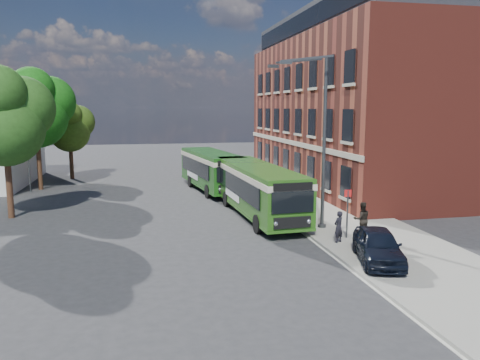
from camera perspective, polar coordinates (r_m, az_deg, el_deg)
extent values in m
plane|color=#2C2C2F|center=(25.92, -2.53, -5.56)|extent=(120.00, 120.00, 0.00)
cube|color=gray|center=(35.17, 6.63, -1.65)|extent=(6.00, 48.00, 0.15)
cube|color=beige|center=(34.35, 1.80, -1.97)|extent=(0.12, 48.00, 0.01)
cube|color=maroon|center=(40.97, 14.39, 7.94)|extent=(12.00, 26.00, 12.00)
cube|color=#B5AF99|center=(38.79, 6.20, 4.58)|extent=(0.12, 26.00, 0.35)
cube|color=#212329|center=(41.51, 14.79, 17.79)|extent=(10.80, 24.80, 2.20)
cube|color=black|center=(39.45, 7.33, 18.48)|extent=(0.08, 24.00, 1.40)
cylinder|color=#393C3F|center=(38.76, -24.57, 5.17)|extent=(0.10, 0.10, 9.00)
cube|color=#B11423|center=(38.67, -24.30, 11.27)|extent=(0.90, 0.02, 0.60)
cylinder|color=#393C3F|center=(25.38, 9.94, -5.66)|extent=(0.44, 0.44, 0.30)
cylinder|color=#393C3F|center=(24.66, 10.21, 4.18)|extent=(0.18, 0.18, 9.00)
cube|color=#393C3F|center=(23.70, 8.20, 14.46)|extent=(2.58, 0.46, 0.37)
cube|color=#393C3F|center=(24.83, 7.23, 14.22)|extent=(2.58, 0.46, 0.37)
cube|color=#393C3F|center=(22.83, 5.61, 14.09)|extent=(0.55, 0.22, 0.16)
cube|color=#393C3F|center=(24.89, 4.08, 13.67)|extent=(0.55, 0.22, 0.16)
cylinder|color=#393C3F|center=(23.31, 12.94, -4.26)|extent=(0.08, 0.08, 2.50)
cube|color=red|center=(23.09, 13.03, -1.60)|extent=(0.35, 0.04, 0.35)
cube|color=#275916|center=(27.94, 2.09, -0.78)|extent=(3.15, 11.61, 2.45)
cube|color=#275916|center=(28.18, 2.08, -3.34)|extent=(3.19, 11.65, 0.14)
cube|color=black|center=(27.86, -0.61, -0.55)|extent=(0.63, 9.67, 1.10)
cube|color=black|center=(28.60, 4.36, -0.33)|extent=(0.63, 9.67, 1.10)
cube|color=beige|center=(27.82, 2.10, 0.89)|extent=(3.21, 11.67, 0.32)
cube|color=#275916|center=(27.77, 2.10, 1.63)|extent=(3.04, 11.50, 0.12)
cube|color=black|center=(22.56, 6.44, -2.71)|extent=(2.15, 0.20, 1.05)
cube|color=black|center=(22.41, 6.48, -0.83)|extent=(2.00, 0.19, 0.38)
cube|color=black|center=(22.77, 6.41, -5.18)|extent=(1.90, 0.19, 0.55)
sphere|color=silver|center=(22.50, 4.37, -5.32)|extent=(0.26, 0.26, 0.26)
sphere|color=silver|center=(23.11, 8.36, -5.01)|extent=(0.26, 0.26, 0.26)
cube|color=black|center=(33.40, -0.84, 1.19)|extent=(2.00, 0.19, 0.90)
cube|color=white|center=(28.66, -0.98, -1.81)|extent=(0.22, 3.20, 0.45)
cylinder|color=black|center=(24.18, 2.19, -5.40)|extent=(0.34, 1.01, 1.00)
cylinder|color=black|center=(24.96, 7.35, -5.01)|extent=(0.34, 1.01, 1.00)
cylinder|color=black|center=(30.66, -1.64, -2.34)|extent=(0.34, 1.01, 1.00)
cylinder|color=black|center=(31.28, 2.53, -2.12)|extent=(0.34, 1.01, 1.00)
cube|color=#194F15|center=(36.54, -3.51, 1.48)|extent=(3.84, 9.97, 2.45)
cube|color=#194F15|center=(36.73, -3.49, -0.49)|extent=(3.89, 10.01, 0.14)
cube|color=black|center=(36.48, -5.57, 1.64)|extent=(1.19, 7.85, 1.10)
cube|color=black|center=(37.19, -1.75, 1.82)|extent=(1.19, 7.85, 1.10)
cube|color=beige|center=(36.45, -3.52, 2.77)|extent=(3.91, 10.04, 0.32)
cube|color=#194F15|center=(36.41, -3.53, 3.33)|extent=(3.73, 9.86, 0.12)
cube|color=black|center=(31.90, -1.02, 0.74)|extent=(2.14, 0.38, 1.05)
cube|color=black|center=(31.80, -1.02, 2.08)|extent=(1.99, 0.36, 0.38)
cube|color=black|center=(32.05, -1.01, -1.03)|extent=(1.89, 0.35, 0.55)
sphere|color=silver|center=(31.81, -2.47, -1.11)|extent=(0.26, 0.26, 0.26)
sphere|color=silver|center=(32.35, 0.40, -0.94)|extent=(0.26, 0.26, 0.26)
cube|color=black|center=(41.20, -5.44, 2.61)|extent=(1.99, 0.36, 0.90)
cube|color=white|center=(37.25, -5.84, 0.62)|extent=(0.49, 3.17, 0.45)
cylinder|color=black|center=(33.51, -3.92, -1.40)|extent=(0.42, 1.03, 1.00)
cylinder|color=black|center=(34.22, -0.15, -1.16)|extent=(0.42, 1.03, 1.00)
cylinder|color=black|center=(38.39, -6.04, -0.12)|extent=(0.42, 1.03, 1.00)
cylinder|color=black|center=(39.01, -2.70, 0.06)|extent=(0.42, 1.03, 1.00)
imported|color=black|center=(20.16, 16.49, -7.65)|extent=(2.72, 4.39, 1.40)
imported|color=black|center=(22.51, 11.92, -5.61)|extent=(0.66, 0.59, 1.50)
imported|color=black|center=(23.79, 14.62, -4.66)|extent=(0.91, 0.75, 1.72)
cylinder|color=#3D2516|center=(30.44, -26.31, -0.71)|extent=(0.36, 0.36, 3.75)
sphere|color=#214A16|center=(30.12, -26.75, 5.70)|extent=(4.43, 4.43, 4.43)
sphere|color=#214A16|center=(30.55, -25.02, 7.93)|extent=(3.75, 3.75, 3.75)
cylinder|color=#3D2516|center=(40.05, -23.27, 1.78)|extent=(0.36, 0.36, 4.04)
sphere|color=#145110|center=(39.81, -23.59, 7.03)|extent=(4.77, 4.77, 4.77)
sphere|color=#145110|center=(40.36, -22.19, 8.82)|extent=(4.04, 4.04, 4.04)
sphere|color=#145110|center=(39.35, -25.03, 8.00)|extent=(3.67, 3.67, 3.67)
sphere|color=#145110|center=(38.93, -24.05, 10.09)|extent=(3.31, 3.31, 3.31)
cylinder|color=#3D2516|center=(45.16, -19.86, 2.04)|extent=(0.36, 0.36, 3.02)
sphere|color=#294311|center=(44.95, -20.04, 5.51)|extent=(3.57, 3.57, 3.57)
sphere|color=#294311|center=(45.37, -19.14, 6.71)|extent=(3.02, 3.02, 3.02)
sphere|color=#294311|center=(44.54, -20.96, 6.14)|extent=(2.74, 2.74, 2.74)
sphere|color=#294311|center=(44.22, -20.28, 7.50)|extent=(2.47, 2.47, 2.47)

